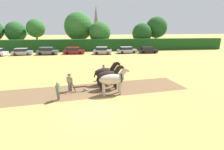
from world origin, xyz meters
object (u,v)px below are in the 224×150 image
at_px(farmer_at_plow, 70,81).
at_px(parked_car_far_right, 148,50).
at_px(draft_horse_trail_left, 106,72).
at_px(tree_left, 16,32).
at_px(tree_right, 142,33).
at_px(draft_horse_lead_right, 109,76).
at_px(parked_car_center, 74,51).
at_px(tree_far_right, 156,27).
at_px(parked_car_right, 127,50).
at_px(plow, 81,88).
at_px(tree_center_right, 100,33).
at_px(farmer_beside_team, 104,71).
at_px(farmer_onlooker_left, 58,90).
at_px(parked_car_center_right, 102,51).
at_px(draft_horse_lead_left, 113,79).
at_px(parked_car_center_left, 47,51).
at_px(tree_center_left, 36,28).
at_px(tree_center, 78,27).
at_px(church_spire, 96,23).
at_px(parked_car_left, 22,52).

xyz_separation_m(farmer_at_plow, parked_car_far_right, (14.99, 22.59, -0.27)).
bearing_deg(draft_horse_trail_left, tree_left, 115.21).
bearing_deg(tree_right, draft_horse_lead_right, -111.70).
bearing_deg(parked_car_center, tree_far_right, 27.18).
distance_m(draft_horse_lead_right, parked_car_center, 23.80).
distance_m(parked_car_right, parked_car_far_right, 4.79).
xyz_separation_m(draft_horse_trail_left, plow, (-2.50, -1.74, -0.99)).
height_order(tree_center_right, farmer_beside_team, tree_center_right).
height_order(farmer_at_plow, parked_car_right, farmer_at_plow).
bearing_deg(farmer_onlooker_left, parked_car_center_right, 85.82).
bearing_deg(tree_left, parked_car_right, -21.21).
distance_m(tree_left, draft_horse_lead_left, 40.70).
bearing_deg(plow, parked_car_center, 88.82).
bearing_deg(parked_car_far_right, parked_car_center_left, -179.15).
xyz_separation_m(tree_left, tree_far_right, (37.55, -0.95, 1.08)).
height_order(parked_car_center_right, parked_car_right, parked_car_center_right).
bearing_deg(tree_center_left, tree_right, -3.31).
bearing_deg(tree_far_right, tree_center, 177.32).
xyz_separation_m(tree_far_right, draft_horse_lead_left, (-16.67, -33.84, -4.19)).
distance_m(parked_car_center_left, parked_car_right, 17.35).
height_order(tree_left, tree_center_left, tree_center_left).
bearing_deg(parked_car_right, farmer_at_plow, -120.16).
height_order(tree_center_left, parked_car_center, tree_center_left).
xyz_separation_m(tree_left, tree_center_right, (21.66, -2.45, -0.20)).
bearing_deg(tree_left, plow, -61.88).
bearing_deg(parked_car_right, tree_center_left, 149.72).
bearing_deg(church_spire, farmer_onlooker_left, -95.31).
distance_m(draft_horse_lead_left, parked_car_center_left, 26.70).
bearing_deg(draft_horse_lead_right, plow, -180.00).
bearing_deg(farmer_at_plow, parked_car_center, 31.78).
xyz_separation_m(draft_horse_lead_right, parked_car_center_right, (0.93, 22.11, -0.56)).
relative_size(church_spire, farmer_beside_team, 8.34).
distance_m(tree_left, parked_car_right, 29.43).
height_order(tree_center, farmer_onlooker_left, tree_center).
bearing_deg(tree_left, draft_horse_lead_right, -58.20).
height_order(draft_horse_lead_left, parked_car_center_right, draft_horse_lead_left).
height_order(tree_center_left, parked_car_right, tree_center_left).
bearing_deg(tree_left, tree_center_right, -6.44).
relative_size(tree_center, parked_car_center_left, 2.18).
bearing_deg(tree_center, parked_car_center_right, -63.82).
relative_size(tree_right, parked_car_far_right, 1.60).
xyz_separation_m(draft_horse_lead_right, parked_car_left, (-16.01, 23.01, -0.63)).
distance_m(tree_center_right, tree_right, 11.40).
bearing_deg(farmer_at_plow, draft_horse_trail_left, -38.73).
bearing_deg(parked_car_right, tree_center_right, 118.18).
bearing_deg(tree_right, church_spire, 112.38).
distance_m(draft_horse_trail_left, parked_car_center, 22.41).
bearing_deg(church_spire, tree_far_right, -58.65).
relative_size(tree_left, parked_car_far_right, 1.70).
xyz_separation_m(tree_left, parked_car_center_right, (21.64, -11.30, -3.73)).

